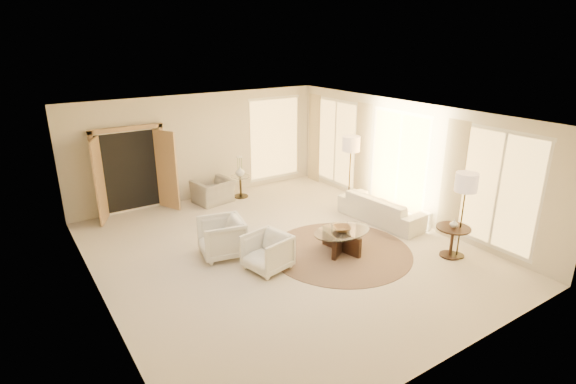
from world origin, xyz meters
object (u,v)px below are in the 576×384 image
bowl (342,229)px  floor_lamp_far (466,186)px  sofa (383,208)px  end_table (452,236)px  coffee_table (342,238)px  armchair_left (221,236)px  accent_chair (213,188)px  end_vase (454,224)px  side_vase (240,171)px  armchair_right (267,250)px  side_table (241,184)px  floor_lamp_near (351,147)px

bowl → floor_lamp_far: bearing=-39.0°
sofa → end_table: size_ratio=3.27×
end_table → coffee_table: bearing=140.8°
armchair_left → accent_chair: bearing=170.4°
accent_chair → end_vase: size_ratio=5.64×
bowl → side_vase: (-0.17, 4.07, 0.22)m
bowl → side_vase: size_ratio=1.37×
coffee_table → floor_lamp_far: size_ratio=0.95×
floor_lamp_far → bowl: floor_lamp_far is taller
armchair_right → side_table: size_ratio=1.30×
end_table → side_vase: (-1.87, 5.46, 0.29)m
sofa → end_table: 2.09m
sofa → armchair_left: size_ratio=2.52×
accent_chair → floor_lamp_far: 6.29m
end_vase → armchair_left: bearing=146.0°
end_table → floor_lamp_far: bearing=-37.0°
armchair_left → side_vase: size_ratio=3.27×
armchair_left → end_vase: size_ratio=5.09×
armchair_left → side_vase: (1.95, 2.88, 0.29)m
armchair_right → coffee_table: armchair_right is taller
coffee_table → side_vase: side_vase is taller
bowl → sofa: bearing=20.5°
armchair_left → coffee_table: (2.12, -1.20, -0.14)m
armchair_left → armchair_right: armchair_left is taller
coffee_table → end_table: bearing=-39.2°
side_vase → coffee_table: bearing=-87.6°
armchair_left → side_table: bearing=157.9°
armchair_left → armchair_right: bearing=37.4°
floor_lamp_near → side_vase: 3.07m
armchair_left → end_table: size_ratio=1.30×
armchair_right → accent_chair: (0.67, 3.87, 0.03)m
floor_lamp_far → bowl: size_ratio=4.84×
sofa → floor_lamp_near: (0.01, 1.23, 1.24)m
floor_lamp_near → bowl: (-1.86, -1.93, -1.05)m
accent_chair → end_vase: accent_chair is taller
coffee_table → bowl: size_ratio=4.58×
floor_lamp_far → accent_chair: bearing=116.7°
floor_lamp_near → bowl: floor_lamp_near is taller
end_vase → sofa: bearing=85.6°
sofa → coffee_table: 1.99m
coffee_table → floor_lamp_near: bearing=46.0°
sofa → end_table: bearing=170.7°
armchair_left → floor_lamp_near: size_ratio=0.47×
floor_lamp_near → bowl: size_ratio=5.07×
end_table → floor_lamp_far: (0.10, -0.08, 1.06)m
floor_lamp_near → floor_lamp_far: size_ratio=1.05×
armchair_right → accent_chair: size_ratio=0.81×
accent_chair → end_table: (2.68, -5.46, 0.01)m
end_vase → end_table: bearing=-45.0°
end_table → side_table: size_ratio=1.11×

